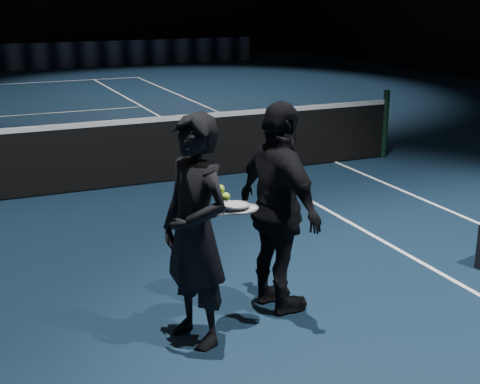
% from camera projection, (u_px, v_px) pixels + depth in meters
% --- Properties ---
extents(net_post_right, '(0.10, 0.10, 1.10)m').
position_uv_depth(net_post_right, '(385.00, 124.00, 10.87)').
color(net_post_right, black).
rests_on(net_post_right, floor).
extents(player_a, '(0.62, 0.76, 1.80)m').
position_uv_depth(player_a, '(195.00, 232.00, 5.01)').
color(player_a, black).
rests_on(player_a, floor).
extents(player_b, '(0.58, 1.10, 1.80)m').
position_uv_depth(player_b, '(279.00, 209.00, 5.52)').
color(player_b, black).
rests_on(player_b, floor).
extents(racket_lower, '(0.71, 0.39, 0.03)m').
position_uv_depth(racket_lower, '(242.00, 209.00, 5.26)').
color(racket_lower, black).
rests_on(racket_lower, player_a).
extents(racket_upper, '(0.71, 0.43, 0.10)m').
position_uv_depth(racket_upper, '(234.00, 205.00, 5.25)').
color(racket_upper, black).
rests_on(racket_upper, player_b).
extents(tennis_balls, '(0.12, 0.10, 0.12)m').
position_uv_depth(tennis_balls, '(222.00, 194.00, 5.10)').
color(tennis_balls, '#A5DF2F').
rests_on(tennis_balls, racket_upper).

